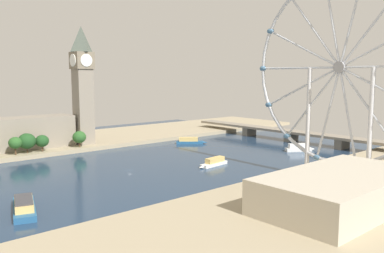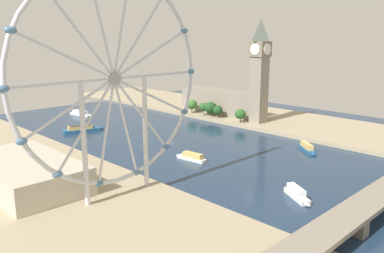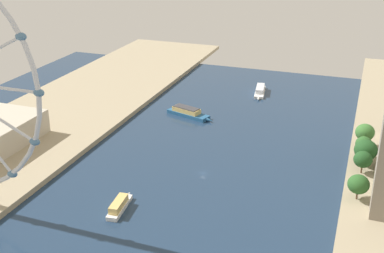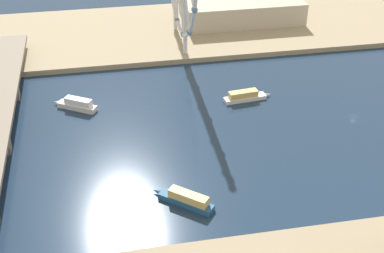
{
  "view_description": "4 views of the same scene",
  "coord_description": "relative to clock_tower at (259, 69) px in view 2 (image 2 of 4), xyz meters",
  "views": [
    {
      "loc": [
        205.15,
        -129.94,
        56.45
      ],
      "look_at": [
        -2.19,
        51.69,
        21.84
      ],
      "focal_mm": 38.31,
      "sensor_mm": 36.0,
      "label": 1
    },
    {
      "loc": [
        202.09,
        226.15,
        81.16
      ],
      "look_at": [
        -11.59,
        10.05,
        10.69
      ],
      "focal_mm": 37.83,
      "sensor_mm": 36.0,
      "label": 2
    },
    {
      "loc": [
        -73.95,
        222.74,
        124.08
      ],
      "look_at": [
        10.44,
        -11.94,
        20.27
      ],
      "focal_mm": 47.35,
      "sensor_mm": 36.0,
      "label": 3
    },
    {
      "loc": [
        -201.65,
        115.47,
        133.89
      ],
      "look_at": [
        -15.65,
        80.64,
        13.55
      ],
      "focal_mm": 50.91,
      "sensor_mm": 36.0,
      "label": 4
    }
  ],
  "objects": [
    {
      "name": "tour_boat_3",
      "position": [
        120.28,
        112.97,
        -47.64
      ],
      "size": [
        15.09,
        21.61,
        5.78
      ],
      "rotation": [
        0.0,
        0.0,
        1.03
      ],
      "color": "white",
      "rests_on": "ground_plane"
    },
    {
      "name": "tour_boat_1",
      "position": [
        41.37,
        73.45,
        -47.7
      ],
      "size": [
        19.08,
        21.96,
        5.54
      ],
      "rotation": [
        0.0,
        0.0,
        0.88
      ],
      "color": "#235684",
      "rests_on": "ground_plane"
    },
    {
      "name": "tree_row_embankment",
      "position": [
        11.33,
        -45.97,
        -38.87
      ],
      "size": [
        12.73,
        72.23,
        13.85
      ],
      "color": "#513823",
      "rests_on": "riverbank_left"
    },
    {
      "name": "ferris_wheel",
      "position": [
        184.68,
        51.47,
        9.65
      ],
      "size": [
        104.93,
        3.2,
        108.6
      ],
      "color": "silver",
      "rests_on": "riverbank_right"
    },
    {
      "name": "riverside_hall",
      "position": [
        212.36,
        6.85,
        -40.04
      ],
      "size": [
        39.96,
        75.04,
        14.05
      ],
      "primitive_type": "cube",
      "color": "#BCB29E",
      "rests_on": "riverbank_right"
    },
    {
      "name": "riverbank_right",
      "position": [
        204.46,
        -15.49,
        -48.56
      ],
      "size": [
        90.0,
        520.0,
        3.0
      ],
      "primitive_type": "cube",
      "color": "tan",
      "rests_on": "ground_plane"
    },
    {
      "name": "tour_boat_2",
      "position": [
        113.68,
        30.92,
        -47.91
      ],
      "size": [
        7.52,
        25.07,
        5.08
      ],
      "rotation": [
        0.0,
        0.0,
        4.83
      ],
      "color": "white",
      "rests_on": "ground_plane"
    },
    {
      "name": "clock_tower",
      "position": [
        0.0,
        0.0,
        0.0
      ],
      "size": [
        15.45,
        15.45,
        90.46
      ],
      "color": "gray",
      "rests_on": "riverbank_left"
    },
    {
      "name": "tour_boat_4",
      "position": [
        124.57,
        -89.65,
        -47.57
      ],
      "size": [
        35.51,
        17.12,
        6.05
      ],
      "rotation": [
        0.0,
        0.0,
        2.84
      ],
      "color": "#235684",
      "rests_on": "ground_plane"
    },
    {
      "name": "ground_plane",
      "position": [
        88.99,
        -15.49,
        -50.06
      ],
      "size": [
        400.94,
        400.94,
        0.0
      ],
      "primitive_type": "plane",
      "color": "#1E334C"
    },
    {
      "name": "riverbank_left",
      "position": [
        -26.48,
        -15.49,
        -48.56
      ],
      "size": [
        90.0,
        520.0,
        3.0
      ],
      "primitive_type": "cube",
      "color": "tan",
      "rests_on": "ground_plane"
    },
    {
      "name": "parliament_block",
      "position": [
        -8.83,
        -52.15,
        -35.49
      ],
      "size": [
        22.0,
        88.3,
        23.15
      ],
      "primitive_type": "cube",
      "color": "gray",
      "rests_on": "riverbank_left"
    },
    {
      "name": "tour_boat_0",
      "position": [
        89.68,
        -152.68,
        -47.95
      ],
      "size": [
        10.81,
        32.52,
        4.95
      ],
      "rotation": [
        0.0,
        0.0,
        1.72
      ],
      "color": "white",
      "rests_on": "ground_plane"
    }
  ]
}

